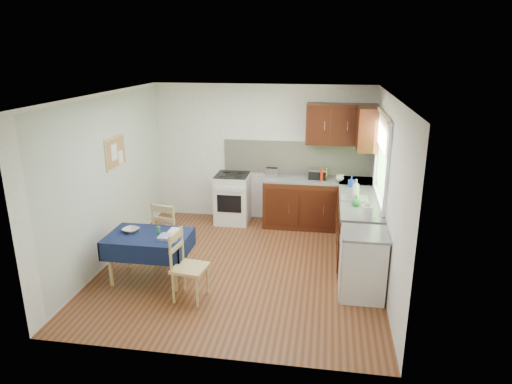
% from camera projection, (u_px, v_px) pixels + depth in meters
% --- Properties ---
extents(floor, '(4.20, 4.20, 0.00)m').
position_uv_depth(floor, '(241.00, 267.00, 6.76)').
color(floor, '#542C16').
rests_on(floor, ground).
extents(ceiling, '(4.00, 4.20, 0.02)m').
position_uv_depth(ceiling, '(239.00, 95.00, 6.01)').
color(ceiling, white).
rests_on(ceiling, wall_back).
extents(wall_back, '(4.00, 0.02, 2.50)m').
position_uv_depth(wall_back, '(262.00, 154.00, 8.36)').
color(wall_back, silver).
rests_on(wall_back, ground).
extents(wall_front, '(4.00, 0.02, 2.50)m').
position_uv_depth(wall_front, '(200.00, 248.00, 4.41)').
color(wall_front, silver).
rests_on(wall_front, ground).
extents(wall_left, '(0.02, 4.20, 2.50)m').
position_uv_depth(wall_left, '(107.00, 180.00, 6.68)').
color(wall_left, silver).
rests_on(wall_left, ground).
extents(wall_right, '(0.02, 4.20, 2.50)m').
position_uv_depth(wall_right, '(387.00, 193.00, 6.09)').
color(wall_right, silver).
rests_on(wall_right, ground).
extents(base_cabinets, '(1.90, 2.30, 0.86)m').
position_uv_depth(base_cabinets, '(335.00, 215.00, 7.61)').
color(base_cabinets, '#321608').
rests_on(base_cabinets, ground).
extents(worktop_back, '(1.90, 0.60, 0.04)m').
position_uv_depth(worktop_back, '(318.00, 180.00, 8.04)').
color(worktop_back, slate).
rests_on(worktop_back, base_cabinets).
extents(worktop_right, '(0.60, 1.70, 0.04)m').
position_uv_depth(worktop_right, '(360.00, 202.00, 6.86)').
color(worktop_right, slate).
rests_on(worktop_right, base_cabinets).
extents(worktop_corner, '(0.60, 0.60, 0.04)m').
position_uv_depth(worktop_corner, '(356.00, 181.00, 7.94)').
color(worktop_corner, slate).
rests_on(worktop_corner, base_cabinets).
extents(splashback, '(2.70, 0.02, 0.60)m').
position_uv_depth(splashback, '(297.00, 158.00, 8.27)').
color(splashback, beige).
rests_on(splashback, wall_back).
extents(upper_cabinets, '(1.20, 0.85, 0.70)m').
position_uv_depth(upper_cabinets, '(349.00, 126.00, 7.67)').
color(upper_cabinets, '#321608').
rests_on(upper_cabinets, wall_back).
extents(stove, '(0.60, 0.61, 0.92)m').
position_uv_depth(stove, '(233.00, 198.00, 8.39)').
color(stove, silver).
rests_on(stove, ground).
extents(window, '(0.04, 1.48, 1.26)m').
position_uv_depth(window, '(382.00, 152.00, 6.63)').
color(window, '#325924').
rests_on(window, wall_right).
extents(fridge, '(0.58, 0.60, 0.89)m').
position_uv_depth(fridge, '(363.00, 264.00, 5.86)').
color(fridge, silver).
rests_on(fridge, ground).
extents(corkboard, '(0.04, 0.62, 0.47)m').
position_uv_depth(corkboard, '(115.00, 152.00, 6.86)').
color(corkboard, tan).
rests_on(corkboard, wall_left).
extents(dining_table, '(1.11, 0.75, 0.67)m').
position_uv_depth(dining_table, '(149.00, 242.00, 6.24)').
color(dining_table, '#0D1636').
rests_on(dining_table, ground).
extents(chair_far, '(0.51, 0.51, 0.97)m').
position_uv_depth(chair_far, '(169.00, 230.00, 6.77)').
color(chair_far, tan).
rests_on(chair_far, ground).
extents(chair_near, '(0.46, 0.46, 0.92)m').
position_uv_depth(chair_near, '(186.00, 264.00, 5.77)').
color(chair_near, tan).
rests_on(chair_near, ground).
extents(toaster, '(0.23, 0.14, 0.18)m').
position_uv_depth(toaster, '(272.00, 172.00, 8.13)').
color(toaster, silver).
rests_on(toaster, worktop_back).
extents(sandwich_press, '(0.30, 0.26, 0.18)m').
position_uv_depth(sandwich_press, '(317.00, 174.00, 8.02)').
color(sandwich_press, black).
rests_on(sandwich_press, worktop_back).
extents(sauce_bottle, '(0.05, 0.05, 0.23)m').
position_uv_depth(sauce_bottle, '(322.00, 175.00, 7.85)').
color(sauce_bottle, red).
rests_on(sauce_bottle, worktop_back).
extents(yellow_packet, '(0.15, 0.12, 0.17)m').
position_uv_depth(yellow_packet, '(323.00, 173.00, 8.08)').
color(yellow_packet, yellow).
rests_on(yellow_packet, worktop_back).
extents(dish_rack, '(0.40, 0.31, 0.19)m').
position_uv_depth(dish_rack, '(354.00, 198.00, 6.94)').
color(dish_rack, '#96959B').
rests_on(dish_rack, worktop_right).
extents(kettle, '(0.15, 0.15, 0.25)m').
position_uv_depth(kettle, '(367.00, 211.00, 6.10)').
color(kettle, silver).
rests_on(kettle, worktop_right).
extents(cup, '(0.17, 0.17, 0.11)m').
position_uv_depth(cup, '(340.00, 178.00, 7.87)').
color(cup, silver).
rests_on(cup, worktop_back).
extents(soap_bottle_a, '(0.13, 0.13, 0.29)m').
position_uv_depth(soap_bottle_a, '(356.00, 189.00, 6.96)').
color(soap_bottle_a, silver).
rests_on(soap_bottle_a, worktop_right).
extents(soap_bottle_b, '(0.12, 0.12, 0.18)m').
position_uv_depth(soap_bottle_b, '(351.00, 181.00, 7.54)').
color(soap_bottle_b, blue).
rests_on(soap_bottle_b, worktop_right).
extents(soap_bottle_c, '(0.17, 0.17, 0.16)m').
position_uv_depth(soap_bottle_c, '(356.00, 201.00, 6.61)').
color(soap_bottle_c, green).
rests_on(soap_bottle_c, worktop_right).
extents(plate_bowl, '(0.27, 0.27, 0.05)m').
position_uv_depth(plate_bowl, '(131.00, 230.00, 6.30)').
color(plate_bowl, beige).
rests_on(plate_bowl, dining_table).
extents(book, '(0.16, 0.22, 0.02)m').
position_uv_depth(book, '(169.00, 230.00, 6.34)').
color(book, white).
rests_on(book, dining_table).
extents(spice_jar, '(0.05, 0.05, 0.10)m').
position_uv_depth(spice_jar, '(159.00, 230.00, 6.25)').
color(spice_jar, '#268E35').
rests_on(spice_jar, dining_table).
extents(tea_towel, '(0.27, 0.21, 0.05)m').
position_uv_depth(tea_towel, '(169.00, 237.00, 6.06)').
color(tea_towel, '#293097').
rests_on(tea_towel, dining_table).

